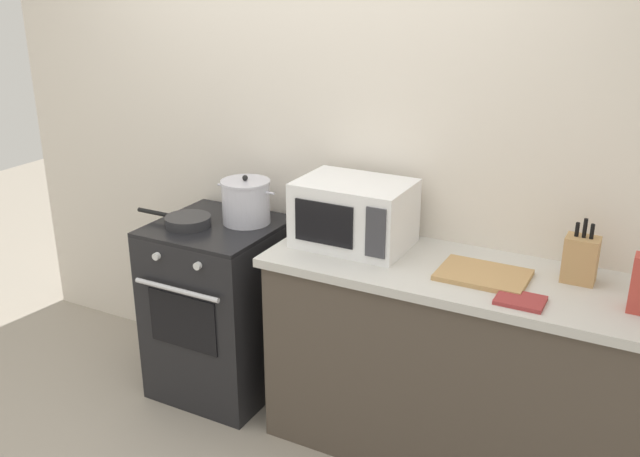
{
  "coord_description": "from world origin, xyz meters",
  "views": [
    {
      "loc": [
        1.62,
        -2.01,
        2.11
      ],
      "look_at": [
        0.23,
        0.6,
        1.0
      ],
      "focal_mm": 39.09,
      "sensor_mm": 36.0,
      "label": 1
    }
  ],
  "objects": [
    {
      "name": "lower_cabinet_right",
      "position": [
        0.9,
        0.62,
        0.44
      ],
      "size": [
        1.64,
        0.56,
        0.88
      ],
      "primitive_type": "cube",
      "color": "#4C4238",
      "rests_on": "ground_plane"
    },
    {
      "name": "frying_pan",
      "position": [
        -0.46,
        0.52,
        0.95
      ],
      "size": [
        0.43,
        0.23,
        0.05
      ],
      "color": "#28282B",
      "rests_on": "stove"
    },
    {
      "name": "oven_mitt",
      "position": [
        1.18,
        0.44,
        0.93
      ],
      "size": [
        0.18,
        0.14,
        0.02
      ],
      "primitive_type": "cube",
      "color": "#993333",
      "rests_on": "countertop_right"
    },
    {
      "name": "stock_pot",
      "position": [
        -0.23,
        0.7,
        1.03
      ],
      "size": [
        0.33,
        0.24,
        0.24
      ],
      "color": "silver",
      "rests_on": "stove"
    },
    {
      "name": "back_wall",
      "position": [
        0.3,
        0.97,
        1.25
      ],
      "size": [
        4.4,
        0.1,
        2.5
      ],
      "primitive_type": "cube",
      "color": "silver",
      "rests_on": "ground_plane"
    },
    {
      "name": "countertop_right",
      "position": [
        0.9,
        0.62,
        0.9
      ],
      "size": [
        1.7,
        0.6,
        0.04
      ],
      "primitive_type": "cube",
      "color": "beige",
      "rests_on": "lower_cabinet_right"
    },
    {
      "name": "microwave",
      "position": [
        0.37,
        0.68,
        1.07
      ],
      "size": [
        0.5,
        0.37,
        0.3
      ],
      "color": "white",
      "rests_on": "countertop_right"
    },
    {
      "name": "knife_block",
      "position": [
        1.34,
        0.74,
        1.02
      ],
      "size": [
        0.13,
        0.1,
        0.27
      ],
      "color": "tan",
      "rests_on": "countertop_right"
    },
    {
      "name": "stove",
      "position": [
        -0.35,
        0.6,
        0.46
      ],
      "size": [
        0.6,
        0.64,
        0.92
      ],
      "color": "black",
      "rests_on": "ground_plane"
    },
    {
      "name": "cutting_board",
      "position": [
        0.99,
        0.6,
        0.93
      ],
      "size": [
        0.36,
        0.26,
        0.02
      ],
      "primitive_type": "cube",
      "color": "tan",
      "rests_on": "countertop_right"
    }
  ]
}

